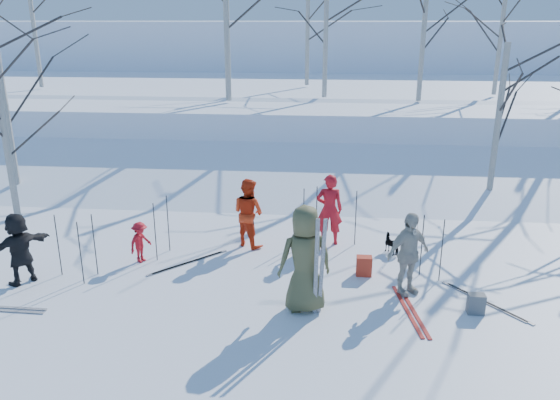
# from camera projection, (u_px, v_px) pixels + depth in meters

# --- Properties ---
(ground) EXTENTS (120.00, 120.00, 0.00)m
(ground) POSITION_uv_depth(u_px,v_px,m) (273.00, 284.00, 11.08)
(ground) COLOR white
(ground) RESTS_ON ground
(snow_ramp) EXTENTS (70.00, 9.49, 4.12)m
(snow_ramp) POSITION_uv_depth(u_px,v_px,m) (295.00, 181.00, 17.65)
(snow_ramp) COLOR white
(snow_ramp) RESTS_ON ground
(snow_plateau) EXTENTS (70.00, 18.00, 2.20)m
(snow_plateau) POSITION_uv_depth(u_px,v_px,m) (309.00, 107.00, 26.84)
(snow_plateau) COLOR white
(snow_plateau) RESTS_ON ground
(far_hill) EXTENTS (90.00, 30.00, 6.00)m
(far_hill) POSITION_uv_depth(u_px,v_px,m) (319.00, 58.00, 46.38)
(far_hill) COLOR white
(far_hill) RESTS_ON ground
(skier_olive_center) EXTENTS (1.11, 0.86, 2.01)m
(skier_olive_center) POSITION_uv_depth(u_px,v_px,m) (305.00, 259.00, 9.81)
(skier_olive_center) COLOR #4B4B2D
(skier_olive_center) RESTS_ON ground
(skier_red_north) EXTENTS (0.64, 0.43, 1.72)m
(skier_red_north) POSITION_uv_depth(u_px,v_px,m) (329.00, 210.00, 12.82)
(skier_red_north) COLOR red
(skier_red_north) RESTS_ON ground
(skier_redor_behind) EXTENTS (1.01, 0.96, 1.64)m
(skier_redor_behind) POSITION_uv_depth(u_px,v_px,m) (248.00, 213.00, 12.73)
(skier_redor_behind) COLOR red
(skier_redor_behind) RESTS_ON ground
(skier_red_seated) EXTENTS (0.56, 0.69, 0.92)m
(skier_red_seated) POSITION_uv_depth(u_px,v_px,m) (140.00, 242.00, 11.96)
(skier_red_seated) COLOR red
(skier_red_seated) RESTS_ON ground
(skier_cream_east) EXTENTS (1.04, 0.88, 1.67)m
(skier_cream_east) POSITION_uv_depth(u_px,v_px,m) (408.00, 254.00, 10.45)
(skier_cream_east) COLOR beige
(skier_cream_east) RESTS_ON ground
(skier_grey_west) EXTENTS (1.18, 1.37, 1.49)m
(skier_grey_west) POSITION_uv_depth(u_px,v_px,m) (19.00, 248.00, 10.92)
(skier_grey_west) COLOR black
(skier_grey_west) RESTS_ON ground
(dog) EXTENTS (0.49, 0.56, 0.44)m
(dog) POSITION_uv_depth(u_px,v_px,m) (392.00, 244.00, 12.48)
(dog) COLOR black
(dog) RESTS_ON ground
(upright_ski_left) EXTENTS (0.10, 0.17, 1.90)m
(upright_ski_left) POSITION_uv_depth(u_px,v_px,m) (316.00, 268.00, 9.60)
(upright_ski_left) COLOR silver
(upright_ski_left) RESTS_ON ground
(upright_ski_right) EXTENTS (0.15, 0.23, 1.89)m
(upright_ski_right) POSITION_uv_depth(u_px,v_px,m) (322.00, 267.00, 9.62)
(upright_ski_right) COLOR silver
(upright_ski_right) RESTS_ON ground
(ski_pair_a) EXTENTS (2.10, 2.10, 0.02)m
(ski_pair_a) POSITION_uv_depth(u_px,v_px,m) (188.00, 263.00, 12.02)
(ski_pair_a) COLOR silver
(ski_pair_a) RESTS_ON ground
(ski_pair_b) EXTENTS (2.06, 2.10, 0.02)m
(ski_pair_b) POSITION_uv_depth(u_px,v_px,m) (485.00, 302.00, 10.34)
(ski_pair_b) COLOR silver
(ski_pair_b) RESTS_ON ground
(ski_pair_c) EXTENTS (0.77, 1.96, 0.02)m
(ski_pair_c) POSITION_uv_depth(u_px,v_px,m) (410.00, 311.00, 10.03)
(ski_pair_c) COLOR #A61E17
(ski_pair_c) RESTS_ON ground
(ski_pole_a) EXTENTS (0.02, 0.02, 1.34)m
(ski_pole_a) POSITION_uv_depth(u_px,v_px,m) (168.00, 224.00, 12.46)
(ski_pole_a) COLOR black
(ski_pole_a) RESTS_ON ground
(ski_pole_b) EXTENTS (0.02, 0.02, 1.34)m
(ski_pole_b) POSITION_uv_depth(u_px,v_px,m) (58.00, 245.00, 11.26)
(ski_pole_b) COLOR black
(ski_pole_b) RESTS_ON ground
(ski_pole_c) EXTENTS (0.02, 0.02, 1.34)m
(ski_pole_c) POSITION_uv_depth(u_px,v_px,m) (422.00, 245.00, 11.26)
(ski_pole_c) COLOR black
(ski_pole_c) RESTS_ON ground
(ski_pole_d) EXTENTS (0.02, 0.02, 1.34)m
(ski_pole_d) POSITION_uv_depth(u_px,v_px,m) (95.00, 245.00, 11.29)
(ski_pole_d) COLOR black
(ski_pole_d) RESTS_ON ground
(ski_pole_e) EXTENTS (0.02, 0.02, 1.34)m
(ski_pole_e) POSITION_uv_depth(u_px,v_px,m) (356.00, 218.00, 12.81)
(ski_pole_e) COLOR black
(ski_pole_e) RESTS_ON ground
(ski_pole_f) EXTENTS (0.02, 0.02, 1.34)m
(ski_pole_f) POSITION_uv_depth(u_px,v_px,m) (80.00, 253.00, 10.87)
(ski_pole_f) COLOR black
(ski_pole_f) RESTS_ON ground
(ski_pole_g) EXTENTS (0.02, 0.02, 1.34)m
(ski_pole_g) POSITION_uv_depth(u_px,v_px,m) (304.00, 215.00, 12.98)
(ski_pole_g) COLOR black
(ski_pole_g) RESTS_ON ground
(ski_pole_h) EXTENTS (0.02, 0.02, 1.34)m
(ski_pole_h) POSITION_uv_depth(u_px,v_px,m) (155.00, 232.00, 11.96)
(ski_pole_h) COLOR black
(ski_pole_h) RESTS_ON ground
(ski_pole_i) EXTENTS (0.02, 0.02, 1.34)m
(ski_pole_i) POSITION_uv_depth(u_px,v_px,m) (317.00, 213.00, 13.14)
(ski_pole_i) COLOR black
(ski_pole_i) RESTS_ON ground
(ski_pole_j) EXTENTS (0.02, 0.02, 1.34)m
(ski_pole_j) POSITION_uv_depth(u_px,v_px,m) (442.00, 251.00, 11.01)
(ski_pole_j) COLOR black
(ski_pole_j) RESTS_ON ground
(backpack_red) EXTENTS (0.32, 0.22, 0.42)m
(backpack_red) POSITION_uv_depth(u_px,v_px,m) (364.00, 266.00, 11.39)
(backpack_red) COLOR #B12D1B
(backpack_red) RESTS_ON ground
(backpack_grey) EXTENTS (0.30, 0.20, 0.38)m
(backpack_grey) POSITION_uv_depth(u_px,v_px,m) (476.00, 304.00, 9.91)
(backpack_grey) COLOR #525559
(backpack_grey) RESTS_ON ground
(backpack_dark) EXTENTS (0.34, 0.24, 0.40)m
(backpack_dark) POSITION_uv_depth(u_px,v_px,m) (306.00, 247.00, 12.37)
(backpack_dark) COLOR black
(backpack_dark) RESTS_ON ground
(birch_plateau_b) EXTENTS (4.60, 4.60, 5.71)m
(birch_plateau_b) POSITION_uv_depth(u_px,v_px,m) (308.00, 21.00, 24.64)
(birch_plateau_b) COLOR silver
(birch_plateau_b) RESTS_ON snow_plateau
(birch_plateau_c) EXTENTS (4.61, 4.61, 5.72)m
(birch_plateau_c) POSITION_uv_depth(u_px,v_px,m) (33.00, 21.00, 23.86)
(birch_plateau_c) COLOR silver
(birch_plateau_c) RESTS_ON snow_plateau
(birch_plateau_e) EXTENTS (3.88, 3.88, 4.69)m
(birch_plateau_e) POSITION_uv_depth(u_px,v_px,m) (501.00, 35.00, 21.54)
(birch_plateau_e) COLOR silver
(birch_plateau_e) RESTS_ON snow_plateau
(birch_plateau_f) EXTENTS (4.23, 4.23, 5.18)m
(birch_plateau_f) POSITION_uv_depth(u_px,v_px,m) (424.00, 29.00, 19.74)
(birch_plateau_f) COLOR silver
(birch_plateau_f) RESTS_ON snow_plateau
(birch_plateau_h) EXTENTS (4.58, 4.58, 5.68)m
(birch_plateau_h) POSITION_uv_depth(u_px,v_px,m) (326.00, 21.00, 20.62)
(birch_plateau_h) COLOR silver
(birch_plateau_h) RESTS_ON snow_plateau
(birch_edge_a) EXTENTS (3.98, 3.98, 4.83)m
(birch_edge_a) POSITION_uv_depth(u_px,v_px,m) (4.00, 130.00, 14.03)
(birch_edge_a) COLOR silver
(birch_edge_a) RESTS_ON ground
(birch_edge_d) EXTENTS (4.85, 4.85, 6.08)m
(birch_edge_d) POSITION_uv_depth(u_px,v_px,m) (3.00, 94.00, 15.82)
(birch_edge_d) COLOR silver
(birch_edge_d) RESTS_ON ground
(birch_edge_e) EXTENTS (3.78, 3.78, 4.54)m
(birch_edge_e) POSITION_uv_depth(u_px,v_px,m) (497.00, 127.00, 15.17)
(birch_edge_e) COLOR silver
(birch_edge_e) RESTS_ON ground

